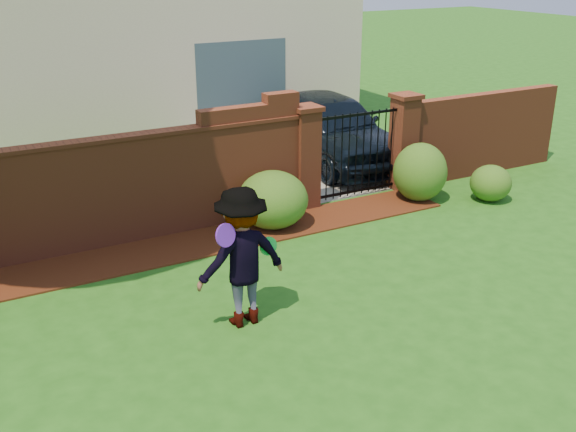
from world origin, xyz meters
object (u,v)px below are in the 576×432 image
frisbee_purple (226,235)px  man (243,258)px  car (336,130)px  frisbee_green (268,246)px

frisbee_purple → man: bearing=29.4°
car → frisbee_purple: bearing=-129.5°
car → frisbee_purple: car is taller
car → frisbee_green: (-4.31, -5.17, 0.21)m
car → frisbee_purple: (-4.94, -5.34, 0.55)m
car → man: size_ratio=2.53×
car → man: (-4.66, -5.18, 0.12)m
frisbee_green → car: bearing=50.2°
man → frisbee_purple: bearing=28.4°
car → frisbee_green: bearing=-126.4°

